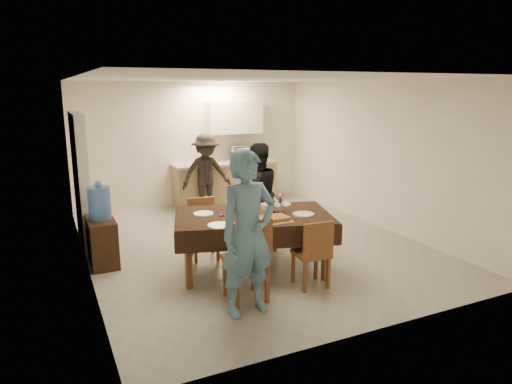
{
  "coord_description": "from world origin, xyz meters",
  "views": [
    {
      "loc": [
        -2.92,
        -6.37,
        2.46
      ],
      "look_at": [
        -0.07,
        -0.3,
        0.93
      ],
      "focal_mm": 32.0,
      "sensor_mm": 36.0,
      "label": 1
    }
  ],
  "objects_px": {
    "dining_table": "(253,217)",
    "water_pitcher": "(278,205)",
    "savoury_tart": "(273,219)",
    "person_near": "(248,234)",
    "person_kitchen": "(206,173)",
    "microwave": "(246,154)",
    "person_far": "(257,194)",
    "console": "(102,242)",
    "wine_bottle": "(248,203)",
    "water_jug": "(99,203)"
  },
  "relations": [
    {
      "from": "dining_table",
      "to": "microwave",
      "type": "distance_m",
      "value": 4.01
    },
    {
      "from": "water_jug",
      "to": "water_pitcher",
      "type": "xyz_separation_m",
      "value": [
        2.19,
        -1.19,
        0.01
      ]
    },
    {
      "from": "microwave",
      "to": "savoury_tart",
      "type": "bearing_deg",
      "value": 70.68
    },
    {
      "from": "wine_bottle",
      "to": "person_near",
      "type": "xyz_separation_m",
      "value": [
        -0.5,
        -1.1,
        -0.04
      ]
    },
    {
      "from": "console",
      "to": "wine_bottle",
      "type": "distance_m",
      "value": 2.18
    },
    {
      "from": "console",
      "to": "savoury_tart",
      "type": "xyz_separation_m",
      "value": [
        1.94,
        -1.52,
        0.5
      ]
    },
    {
      "from": "dining_table",
      "to": "person_far",
      "type": "height_order",
      "value": "person_far"
    },
    {
      "from": "console",
      "to": "water_jug",
      "type": "relative_size",
      "value": 1.55
    },
    {
      "from": "wine_bottle",
      "to": "person_kitchen",
      "type": "relative_size",
      "value": 0.2
    },
    {
      "from": "person_far",
      "to": "person_near",
      "type": "bearing_deg",
      "value": 59.36
    },
    {
      "from": "water_pitcher",
      "to": "console",
      "type": "bearing_deg",
      "value": 151.48
    },
    {
      "from": "microwave",
      "to": "person_far",
      "type": "relative_size",
      "value": 0.35
    },
    {
      "from": "wine_bottle",
      "to": "console",
      "type": "bearing_deg",
      "value": 148.66
    },
    {
      "from": "water_pitcher",
      "to": "person_near",
      "type": "relative_size",
      "value": 0.12
    },
    {
      "from": "person_kitchen",
      "to": "console",
      "type": "bearing_deg",
      "value": -137.41
    },
    {
      "from": "wine_bottle",
      "to": "savoury_tart",
      "type": "relative_size",
      "value": 0.7
    },
    {
      "from": "savoury_tart",
      "to": "person_far",
      "type": "bearing_deg",
      "value": 72.53
    },
    {
      "from": "console",
      "to": "person_near",
      "type": "height_order",
      "value": "person_near"
    },
    {
      "from": "water_jug",
      "to": "wine_bottle",
      "type": "distance_m",
      "value": 2.09
    },
    {
      "from": "savoury_tart",
      "to": "person_near",
      "type": "distance_m",
      "value": 0.94
    },
    {
      "from": "console",
      "to": "person_near",
      "type": "bearing_deg",
      "value": -59.55
    },
    {
      "from": "console",
      "to": "microwave",
      "type": "distance_m",
      "value": 4.29
    },
    {
      "from": "console",
      "to": "microwave",
      "type": "height_order",
      "value": "microwave"
    },
    {
      "from": "wine_bottle",
      "to": "microwave",
      "type": "distance_m",
      "value": 3.98
    },
    {
      "from": "dining_table",
      "to": "water_jug",
      "type": "bearing_deg",
      "value": 164.78
    },
    {
      "from": "microwave",
      "to": "console",
      "type": "bearing_deg",
      "value": 37.27
    },
    {
      "from": "dining_table",
      "to": "water_pitcher",
      "type": "distance_m",
      "value": 0.38
    },
    {
      "from": "dining_table",
      "to": "savoury_tart",
      "type": "xyz_separation_m",
      "value": [
        0.1,
        -0.38,
        0.07
      ]
    },
    {
      "from": "wine_bottle",
      "to": "water_pitcher",
      "type": "relative_size",
      "value": 1.45
    },
    {
      "from": "console",
      "to": "person_kitchen",
      "type": "bearing_deg",
      "value": 42.59
    },
    {
      "from": "dining_table",
      "to": "wine_bottle",
      "type": "distance_m",
      "value": 0.21
    },
    {
      "from": "microwave",
      "to": "water_jug",
      "type": "bearing_deg",
      "value": 37.27
    },
    {
      "from": "water_jug",
      "to": "wine_bottle",
      "type": "relative_size",
      "value": 1.49
    },
    {
      "from": "console",
      "to": "dining_table",
      "type": "bearing_deg",
      "value": -31.78
    },
    {
      "from": "microwave",
      "to": "person_far",
      "type": "xyz_separation_m",
      "value": [
        -0.98,
        -2.65,
        -0.25
      ]
    },
    {
      "from": "dining_table",
      "to": "wine_bottle",
      "type": "height_order",
      "value": "wine_bottle"
    },
    {
      "from": "person_far",
      "to": "savoury_tart",
      "type": "bearing_deg",
      "value": 69.54
    },
    {
      "from": "water_pitcher",
      "to": "person_far",
      "type": "relative_size",
      "value": 0.13
    },
    {
      "from": "water_jug",
      "to": "savoury_tart",
      "type": "distance_m",
      "value": 2.46
    },
    {
      "from": "person_near",
      "to": "person_kitchen",
      "type": "bearing_deg",
      "value": 70.13
    },
    {
      "from": "dining_table",
      "to": "person_far",
      "type": "relative_size",
      "value": 1.42
    },
    {
      "from": "person_far",
      "to": "water_jug",
      "type": "bearing_deg",
      "value": -5.1
    },
    {
      "from": "person_near",
      "to": "person_far",
      "type": "height_order",
      "value": "person_near"
    },
    {
      "from": "dining_table",
      "to": "console",
      "type": "relative_size",
      "value": 3.22
    },
    {
      "from": "wine_bottle",
      "to": "person_near",
      "type": "height_order",
      "value": "person_near"
    },
    {
      "from": "microwave",
      "to": "person_near",
      "type": "relative_size",
      "value": 0.31
    },
    {
      "from": "wine_bottle",
      "to": "water_pitcher",
      "type": "height_order",
      "value": "wine_bottle"
    },
    {
      "from": "microwave",
      "to": "person_near",
      "type": "xyz_separation_m",
      "value": [
        -2.08,
        -4.75,
        -0.15
      ]
    },
    {
      "from": "water_pitcher",
      "to": "person_kitchen",
      "type": "height_order",
      "value": "person_kitchen"
    },
    {
      "from": "dining_table",
      "to": "microwave",
      "type": "bearing_deg",
      "value": 84.1
    }
  ]
}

